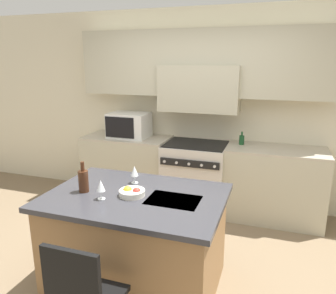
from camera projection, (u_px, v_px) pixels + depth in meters
The scene contains 11 objects.
ground_plane at pixel (153, 278), 3.13m from camera, with size 10.00×10.00×0.00m, color #7A664C.
back_cabinetry at pixel (202, 92), 4.46m from camera, with size 10.00×0.46×2.70m.
back_counter at pixel (196, 175), 4.52m from camera, with size 3.29×0.62×0.94m.
range_stove at pixel (195, 176), 4.50m from camera, with size 0.83×0.70×0.93m.
microwave at pixel (129, 125), 4.65m from camera, with size 0.55×0.42×0.35m.
kitchen_island at pixel (137, 240), 2.95m from camera, with size 1.53×1.07×0.89m.
wine_bottle at pixel (83, 180), 2.88m from camera, with size 0.09×0.09×0.28m.
wine_glass_near at pixel (101, 186), 2.71m from camera, with size 0.07×0.07×0.17m.
wine_glass_far at pixel (134, 172), 3.07m from camera, with size 0.07×0.07×0.17m.
fruit_bowl at pixel (132, 192), 2.81m from camera, with size 0.22×0.22×0.08m.
oil_bottle_on_counter at pixel (242, 140), 4.26m from camera, with size 0.07×0.07×0.17m.
Camera 1 is at (1.00, -2.51, 2.01)m, focal length 35.00 mm.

